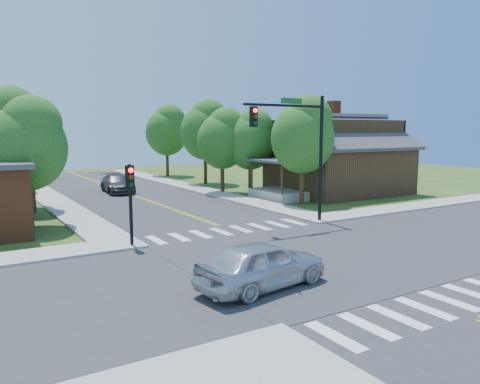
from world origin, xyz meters
TOP-DOWN VIEW (x-y plane):
  - ground at (0.00, 0.00)m, footprint 100.00×100.00m
  - road_ns at (0.00, 0.00)m, footprint 10.00×90.00m
  - road_ew at (0.00, 0.00)m, footprint 90.00×10.00m
  - intersection_patch at (0.00, 0.00)m, footprint 10.20×10.20m
  - sidewalk_ne at (15.82, 15.82)m, footprint 40.00×40.00m
  - crosswalk_north at (0.00, 6.20)m, footprint 8.85×2.00m
  - crosswalk_south at (0.00, -6.20)m, footprint 8.85×2.00m
  - centerline at (0.00, 0.00)m, footprint 0.30×90.00m
  - signal_mast_ne at (3.91, 5.59)m, footprint 5.30×0.42m
  - signal_pole_nw at (-5.60, 5.58)m, footprint 0.34×0.42m
  - house_ne at (15.11, 14.23)m, footprint 13.05×8.80m
  - tree_e_a at (8.95, 11.22)m, footprint 4.57×4.34m
  - tree_e_b at (8.81, 17.80)m, footprint 4.16×3.95m
  - tree_e_c at (8.93, 26.11)m, footprint 4.88×4.64m
  - tree_e_d at (8.84, 35.44)m, footprint 4.83×4.59m
  - tree_w_a at (-8.79, 12.58)m, footprint 4.21×4.00m
  - tree_w_b at (-8.98, 19.84)m, footprint 4.82×4.58m
  - tree_w_c at (-8.52, 28.31)m, footprint 4.51×4.29m
  - tree_house at (6.99, 19.30)m, footprint 4.22×4.01m
  - tree_bldg at (-7.96, 17.66)m, footprint 3.51×3.34m
  - car_silver at (-3.69, -2.11)m, footprint 3.31×5.34m
  - car_dgrey at (-0.60, 24.09)m, footprint 2.92×5.55m

SIDE VIEW (x-z plane):
  - ground at x=0.00m, z-range 0.00..0.00m
  - intersection_patch at x=0.00m, z-range -0.03..0.03m
  - road_ns at x=0.00m, z-range 0.00..0.04m
  - road_ew at x=0.00m, z-range 0.01..0.04m
  - crosswalk_north at x=0.00m, z-range 0.04..0.05m
  - crosswalk_south at x=0.00m, z-range 0.04..0.05m
  - centerline at x=0.00m, z-range 0.04..0.05m
  - sidewalk_ne at x=15.82m, z-range 0.00..0.14m
  - car_dgrey at x=-0.60m, z-range 0.00..1.52m
  - car_silver at x=-3.69m, z-range 0.00..1.63m
  - signal_pole_nw at x=-5.60m, z-range 0.76..4.56m
  - house_ne at x=15.11m, z-range -0.23..6.88m
  - tree_bldg at x=-7.96m, z-range 0.92..6.89m
  - tree_e_b at x=8.81m, z-range 1.09..8.16m
  - tree_w_a at x=-8.79m, z-range 1.11..8.27m
  - tree_house at x=6.99m, z-range 1.11..8.28m
  - signal_mast_ne at x=3.91m, z-range 1.25..8.45m
  - tree_w_c at x=-8.52m, z-range 1.19..8.86m
  - tree_e_a at x=8.95m, z-range 1.20..8.97m
  - tree_w_b at x=-8.98m, z-range 1.27..9.46m
  - tree_e_d at x=8.84m, z-range 1.27..9.48m
  - tree_e_c at x=8.93m, z-range 1.29..9.58m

